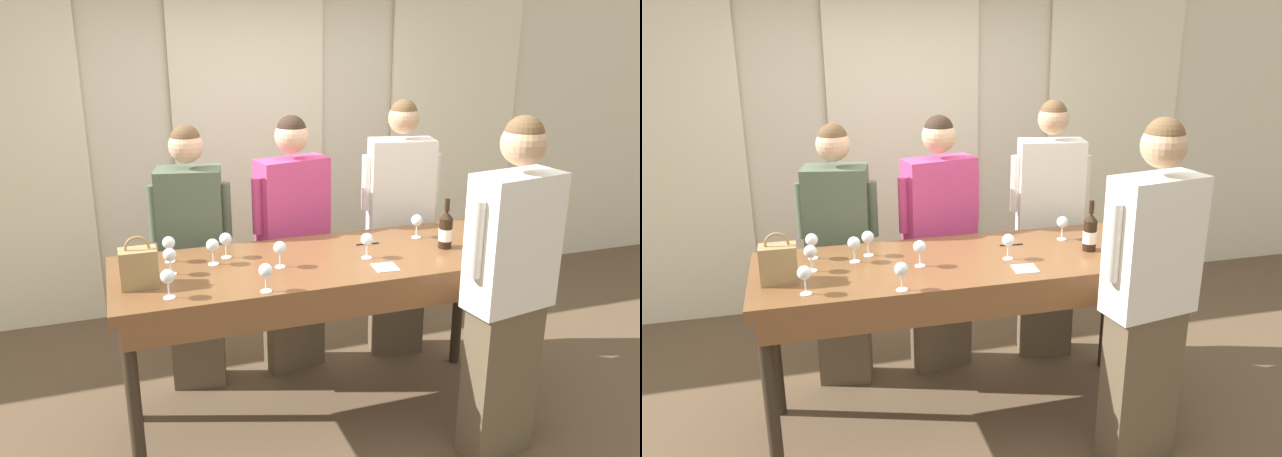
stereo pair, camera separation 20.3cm
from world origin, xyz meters
TOP-DOWN VIEW (x-y plane):
  - ground_plane at (0.00, 0.00)m, footprint 18.00×18.00m
  - wall_back at (0.00, 1.93)m, footprint 12.00×0.06m
  - curtain_panel_center at (0.00, 1.86)m, footprint 1.23×0.03m
  - curtain_panel_right at (1.86, 1.86)m, footprint 1.23×0.03m
  - tasting_bar at (0.00, -0.02)m, footprint 2.33×0.81m
  - wine_bottle at (0.73, -0.06)m, footprint 0.08×0.08m
  - handbag at (-1.00, -0.08)m, footprint 0.18×0.12m
  - wine_glass_front_left at (0.22, -0.07)m, footprint 0.07×0.07m
  - wine_glass_front_mid at (-0.52, 0.18)m, footprint 0.07×0.07m
  - wine_glass_front_right at (-0.61, 0.10)m, footprint 0.07×0.07m
  - wine_glass_center_left at (-0.88, -0.27)m, footprint 0.07×0.07m
  - wine_glass_center_mid at (-0.83, 0.22)m, footprint 0.07×0.07m
  - wine_glass_center_right at (1.05, -0.32)m, footprint 0.07×0.07m
  - wine_glass_back_left at (-0.42, -0.35)m, footprint 0.07×0.07m
  - wine_glass_back_mid at (-0.84, 0.02)m, footprint 0.07×0.07m
  - wine_glass_back_right at (-0.27, -0.05)m, footprint 0.07×0.07m
  - wine_glass_near_host at (0.65, 0.16)m, footprint 0.07×0.07m
  - wine_glass_by_bottle at (1.02, -0.23)m, footprint 0.07×0.07m
  - napkin at (0.26, -0.24)m, footprint 0.14×0.14m
  - pen at (0.32, 0.14)m, footprint 0.14×0.02m
  - guest_olive_jacket at (-0.65, 0.64)m, footprint 0.51×0.33m
  - guest_pink_top at (0.00, 0.64)m, footprint 0.57×0.30m
  - guest_cream_sweater at (0.77, 0.64)m, footprint 0.54×0.31m
  - host_pouring at (0.80, -0.60)m, footprint 0.57×0.30m

SIDE VIEW (x-z plane):
  - ground_plane at x=0.00m, z-range 0.00..0.00m
  - guest_olive_jacket at x=-0.65m, z-range 0.02..1.74m
  - guest_pink_top at x=0.00m, z-range 0.03..1.78m
  - tasting_bar at x=0.00m, z-range 0.41..1.44m
  - guest_cream_sweater at x=0.77m, z-range 0.03..1.84m
  - host_pouring at x=0.80m, z-range 0.03..1.90m
  - napkin at x=0.26m, z-range 1.03..1.03m
  - pen at x=0.32m, z-range 1.03..1.04m
  - handbag at x=-1.00m, z-range 1.00..1.26m
  - wine_glass_front_mid at x=-0.52m, z-range 1.06..1.21m
  - wine_glass_back_left at x=-0.42m, z-range 1.06..1.21m
  - wine_glass_by_bottle at x=1.02m, z-range 1.06..1.21m
  - wine_glass_front_left at x=0.22m, z-range 1.06..1.21m
  - wine_glass_front_right at x=-0.61m, z-range 1.06..1.21m
  - wine_glass_center_left at x=-0.88m, z-range 1.06..1.21m
  - wine_glass_center_mid at x=-0.83m, z-range 1.06..1.21m
  - wine_glass_center_right at x=1.05m, z-range 1.06..1.21m
  - wine_glass_back_mid at x=-0.84m, z-range 1.06..1.21m
  - wine_glass_back_right at x=-0.27m, z-range 1.06..1.21m
  - wine_glass_near_host at x=0.65m, z-range 1.06..1.21m
  - wine_bottle at x=0.73m, z-range 0.99..1.29m
  - curtain_panel_center at x=0.00m, z-range 0.00..2.69m
  - curtain_panel_right at x=1.86m, z-range 0.00..2.69m
  - wall_back at x=0.00m, z-range 0.00..2.80m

